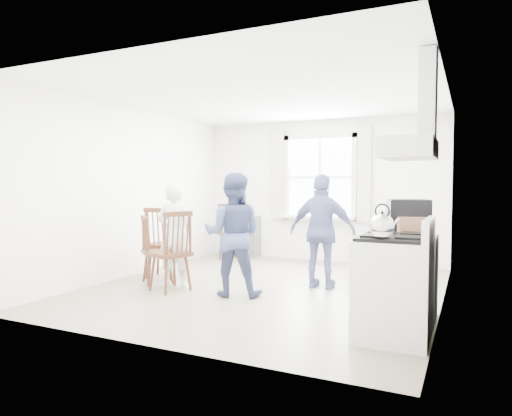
{
  "coord_description": "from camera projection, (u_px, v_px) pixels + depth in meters",
  "views": [
    {
      "loc": [
        2.53,
        -5.65,
        1.42
      ],
      "look_at": [
        -0.23,
        0.2,
        1.08
      ],
      "focal_mm": 32.0,
      "sensor_mm": 36.0,
      "label": 1
    }
  ],
  "objects": [
    {
      "name": "room_shell",
      "position": [
        265.0,
        193.0,
        6.19
      ],
      "size": [
        4.62,
        5.12,
        2.64
      ],
      "color": "gray",
      "rests_on": "ground"
    },
    {
      "name": "window_assembly",
      "position": [
        319.0,
        182.0,
        8.39
      ],
      "size": [
        1.88,
        0.24,
        1.7
      ],
      "color": "white",
      "rests_on": "room_shell"
    },
    {
      "name": "range_hood",
      "position": [
        416.0,
        131.0,
        4.06
      ],
      "size": [
        0.45,
        0.76,
        0.94
      ],
      "color": "silver",
      "rests_on": "room_shell"
    },
    {
      "name": "shelf_unit",
      "position": [
        249.0,
        236.0,
        8.94
      ],
      "size": [
        0.4,
        0.3,
        0.8
      ],
      "primitive_type": "cube",
      "color": "slate",
      "rests_on": "ground"
    },
    {
      "name": "gas_stove",
      "position": [
        394.0,
        286.0,
        4.2
      ],
      "size": [
        0.68,
        0.76,
        1.12
      ],
      "color": "white",
      "rests_on": "ground"
    },
    {
      "name": "kettle",
      "position": [
        382.0,
        226.0,
        4.02
      ],
      "size": [
        0.22,
        0.22,
        0.31
      ],
      "color": "silver",
      "rests_on": "gas_stove"
    },
    {
      "name": "low_cabinet",
      "position": [
        411.0,
        276.0,
        4.81
      ],
      "size": [
        0.5,
        0.55,
        0.9
      ],
      "primitive_type": "cube",
      "color": "silver",
      "rests_on": "ground"
    },
    {
      "name": "stereo_stack",
      "position": [
        408.0,
        217.0,
        4.78
      ],
      "size": [
        0.5,
        0.47,
        0.36
      ],
      "color": "black",
      "rests_on": "low_cabinet"
    },
    {
      "name": "cardboard_box",
      "position": [
        411.0,
        226.0,
        4.64
      ],
      "size": [
        0.36,
        0.31,
        0.19
      ],
      "primitive_type": "cube",
      "rotation": [
        0.0,
        0.0,
        0.4
      ],
      "color": "#A4704F",
      "rests_on": "low_cabinet"
    },
    {
      "name": "windsor_chair_a",
      "position": [
        160.0,
        235.0,
        6.83
      ],
      "size": [
        0.54,
        0.53,
        1.08
      ],
      "color": "#442415",
      "rests_on": "ground"
    },
    {
      "name": "windsor_chair_b",
      "position": [
        150.0,
        242.0,
        6.49
      ],
      "size": [
        0.58,
        0.57,
        0.98
      ],
      "color": "#442415",
      "rests_on": "ground"
    },
    {
      "name": "windsor_chair_c",
      "position": [
        175.0,
        242.0,
        5.99
      ],
      "size": [
        0.58,
        0.58,
        1.08
      ],
      "color": "#442415",
      "rests_on": "ground"
    },
    {
      "name": "person_left",
      "position": [
        175.0,
        235.0,
        6.27
      ],
      "size": [
        0.6,
        0.6,
        1.44
      ],
      "primitive_type": "imported",
      "rotation": [
        0.0,
        0.0,
        3.29
      ],
      "color": "white",
      "rests_on": "ground"
    },
    {
      "name": "person_mid",
      "position": [
        233.0,
        234.0,
        5.8
      ],
      "size": [
        0.95,
        0.95,
        1.57
      ],
      "primitive_type": "imported",
      "rotation": [
        0.0,
        0.0,
        3.44
      ],
      "color": "#3F4A75",
      "rests_on": "ground"
    },
    {
      "name": "person_right",
      "position": [
        322.0,
        231.0,
        6.21
      ],
      "size": [
        0.92,
        0.92,
        1.56
      ],
      "primitive_type": "imported",
      "rotation": [
        0.0,
        0.0,
        3.15
      ],
      "color": "navy",
      "rests_on": "ground"
    },
    {
      "name": "potted_plant",
      "position": [
        318.0,
        207.0,
        8.34
      ],
      "size": [
        0.18,
        0.18,
        0.32
      ],
      "primitive_type": "imported",
      "rotation": [
        0.0,
        0.0,
        -0.03
      ],
      "color": "#377C3E",
      "rests_on": "window_assembly"
    },
    {
      "name": "windsor_chair_d",
      "position": [
        229.0,
        226.0,
        8.48
      ],
      "size": [
        0.59,
        0.59,
        1.06
      ],
      "color": "#442415",
      "rests_on": "ground"
    }
  ]
}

